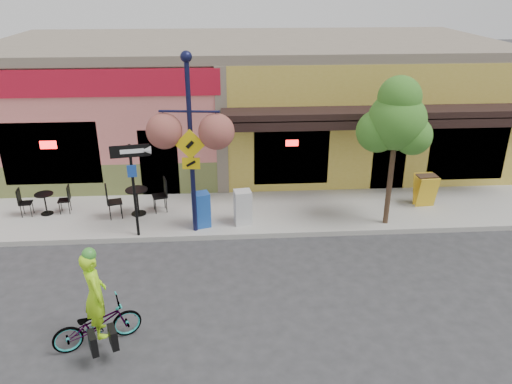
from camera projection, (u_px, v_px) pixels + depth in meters
ground at (262, 248)px, 13.26m from camera, size 90.00×90.00×0.00m
sidewalk at (257, 212)px, 15.06m from camera, size 24.00×3.00×0.15m
curb at (261, 235)px, 13.74m from camera, size 24.00×0.12×0.15m
building at (247, 100)px, 19.23m from camera, size 18.20×8.20×4.50m
bicycle at (97, 324)px, 9.65m from camera, size 1.80×1.21×0.89m
cyclist_rider at (97, 305)px, 9.48m from camera, size 0.65×0.76×1.78m
lamp_post at (191, 147)px, 12.89m from camera, size 1.61×0.78×4.86m
one_way_sign at (134, 191)px, 13.08m from camera, size 1.02×0.38×2.59m
cafe_set_left at (45, 201)px, 14.62m from camera, size 1.49×0.87×0.85m
cafe_set_right at (137, 198)px, 14.58m from camera, size 1.89×1.29×1.04m
newspaper_box_blue at (201, 210)px, 13.90m from camera, size 0.54×0.51×1.00m
newspaper_box_grey at (243, 207)px, 14.06m from camera, size 0.52×0.48×0.99m
street_tree at (393, 153)px, 13.44m from camera, size 1.70×1.70×4.23m
sandwich_board at (428, 193)px, 15.00m from camera, size 0.62×0.47×0.99m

